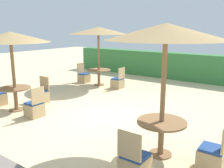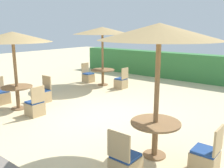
{
  "view_description": "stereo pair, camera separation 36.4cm",
  "coord_description": "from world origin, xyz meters",
  "px_view_note": "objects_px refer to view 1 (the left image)",
  "views": [
    {
      "loc": [
        4.46,
        -5.57,
        2.63
      ],
      "look_at": [
        0.0,
        0.6,
        0.9
      ],
      "focal_mm": 40.0,
      "sensor_mm": 36.0,
      "label": 1
    },
    {
      "loc": [
        4.75,
        -5.35,
        2.63
      ],
      "look_at": [
        0.0,
        0.6,
        0.9
      ],
      "focal_mm": 40.0,
      "sensor_mm": 36.0,
      "label": 2
    }
  ],
  "objects_px": {
    "patio_chair_front_right_east": "(212,157)",
    "patio_chair_front_left_east": "(35,108)",
    "patio_chair_front_left_north": "(41,96)",
    "round_table_back_left": "(99,73)",
    "parasol_front_right": "(166,32)",
    "patio_chair_front_right_south": "(135,164)",
    "parasol_back_left": "(98,31)",
    "patio_chair_back_left_west": "(84,77)",
    "round_table_front_right": "(161,129)",
    "round_table_front_left": "(15,93)",
    "patio_chair_back_left_east": "(118,82)",
    "parasol_front_left": "(10,37)"
  },
  "relations": [
    {
      "from": "parasol_front_right",
      "to": "patio_chair_front_right_east",
      "type": "relative_size",
      "value": 2.92
    },
    {
      "from": "parasol_front_right",
      "to": "round_table_front_left",
      "type": "relative_size",
      "value": 2.78
    },
    {
      "from": "round_table_front_left",
      "to": "patio_chair_front_left_east",
      "type": "xyz_separation_m",
      "value": [
        0.99,
        -0.03,
        -0.31
      ]
    },
    {
      "from": "round_table_front_right",
      "to": "parasol_front_left",
      "type": "distance_m",
      "value": 5.35
    },
    {
      "from": "patio_chair_front_right_east",
      "to": "patio_chair_back_left_east",
      "type": "bearing_deg",
      "value": 49.98
    },
    {
      "from": "patio_chair_back_left_east",
      "to": "round_table_front_left",
      "type": "relative_size",
      "value": 0.95
    },
    {
      "from": "parasol_back_left",
      "to": "patio_chair_front_left_east",
      "type": "distance_m",
      "value": 5.06
    },
    {
      "from": "patio_chair_front_right_south",
      "to": "patio_chair_back_left_east",
      "type": "distance_m",
      "value": 6.73
    },
    {
      "from": "round_table_back_left",
      "to": "round_table_front_left",
      "type": "height_order",
      "value": "round_table_front_left"
    },
    {
      "from": "patio_chair_front_left_east",
      "to": "parasol_back_left",
      "type": "bearing_deg",
      "value": 13.75
    },
    {
      "from": "round_table_front_right",
      "to": "round_table_front_left",
      "type": "xyz_separation_m",
      "value": [
        -5.05,
        -0.06,
        -0.01
      ]
    },
    {
      "from": "patio_chair_back_left_east",
      "to": "patio_chair_back_left_west",
      "type": "bearing_deg",
      "value": 89.75
    },
    {
      "from": "patio_chair_back_left_east",
      "to": "parasol_front_left",
      "type": "height_order",
      "value": "parasol_front_left"
    },
    {
      "from": "parasol_front_right",
      "to": "round_table_back_left",
      "type": "height_order",
      "value": "parasol_front_right"
    },
    {
      "from": "round_table_front_right",
      "to": "round_table_back_left",
      "type": "relative_size",
      "value": 0.94
    },
    {
      "from": "patio_chair_front_left_north",
      "to": "round_table_front_right",
      "type": "bearing_deg",
      "value": 169.64
    },
    {
      "from": "patio_chair_front_right_south",
      "to": "parasol_front_left",
      "type": "xyz_separation_m",
      "value": [
        -5.03,
        0.96,
        2.07
      ]
    },
    {
      "from": "patio_chair_back_left_west",
      "to": "patio_chair_back_left_east",
      "type": "relative_size",
      "value": 1.0
    },
    {
      "from": "patio_chair_front_right_east",
      "to": "parasol_front_left",
      "type": "distance_m",
      "value": 6.43
    },
    {
      "from": "parasol_front_left",
      "to": "patio_chair_front_left_north",
      "type": "height_order",
      "value": "parasol_front_left"
    },
    {
      "from": "parasol_front_left",
      "to": "round_table_front_left",
      "type": "distance_m",
      "value": 1.76
    },
    {
      "from": "patio_chair_front_left_east",
      "to": "patio_chair_front_left_north",
      "type": "distance_m",
      "value": 1.43
    },
    {
      "from": "patio_chair_back_left_west",
      "to": "parasol_front_right",
      "type": "bearing_deg",
      "value": 54.56
    },
    {
      "from": "parasol_back_left",
      "to": "patio_chair_back_left_west",
      "type": "height_order",
      "value": "parasol_back_left"
    },
    {
      "from": "parasol_back_left",
      "to": "patio_chair_front_right_south",
      "type": "bearing_deg",
      "value": -46.29
    },
    {
      "from": "round_table_back_left",
      "to": "patio_chair_front_left_east",
      "type": "height_order",
      "value": "patio_chair_front_left_east"
    },
    {
      "from": "round_table_front_right",
      "to": "parasol_front_left",
      "type": "relative_size",
      "value": 0.41
    },
    {
      "from": "parasol_front_right",
      "to": "patio_chair_back_left_east",
      "type": "height_order",
      "value": "parasol_front_right"
    },
    {
      "from": "patio_chair_front_right_south",
      "to": "parasol_back_left",
      "type": "relative_size",
      "value": 0.35
    },
    {
      "from": "patio_chair_front_right_east",
      "to": "round_table_front_left",
      "type": "distance_m",
      "value": 6.1
    },
    {
      "from": "patio_chair_back_left_east",
      "to": "round_table_front_left",
      "type": "height_order",
      "value": "patio_chair_back_left_east"
    },
    {
      "from": "patio_chair_front_right_east",
      "to": "patio_chair_back_left_west",
      "type": "distance_m",
      "value": 8.34
    },
    {
      "from": "patio_chair_back_left_east",
      "to": "round_table_front_left",
      "type": "xyz_separation_m",
      "value": [
        -0.97,
        -4.41,
        0.31
      ]
    },
    {
      "from": "patio_chair_front_right_east",
      "to": "patio_chair_front_left_east",
      "type": "height_order",
      "value": "same"
    },
    {
      "from": "round_table_front_right",
      "to": "patio_chair_front_left_east",
      "type": "relative_size",
      "value": 1.1
    },
    {
      "from": "parasol_front_right",
      "to": "parasol_front_left",
      "type": "relative_size",
      "value": 1.08
    },
    {
      "from": "parasol_back_left",
      "to": "patio_chair_front_right_east",
      "type": "bearing_deg",
      "value": -34.72
    },
    {
      "from": "parasol_front_right",
      "to": "patio_chair_front_right_south",
      "type": "xyz_separation_m",
      "value": [
        -0.03,
        -1.03,
        -2.28
      ]
    },
    {
      "from": "parasol_front_right",
      "to": "round_table_back_left",
      "type": "xyz_separation_m",
      "value": [
        -5.14,
        4.33,
        -1.96
      ]
    },
    {
      "from": "round_table_back_left",
      "to": "parasol_front_left",
      "type": "xyz_separation_m",
      "value": [
        0.09,
        -4.39,
        1.75
      ]
    },
    {
      "from": "parasol_back_left",
      "to": "patio_chair_front_left_north",
      "type": "relative_size",
      "value": 2.85
    },
    {
      "from": "patio_chair_front_left_north",
      "to": "round_table_back_left",
      "type": "bearing_deg",
      "value": -88.57
    },
    {
      "from": "patio_chair_front_right_south",
      "to": "patio_chair_back_left_west",
      "type": "bearing_deg",
      "value": 138.56
    },
    {
      "from": "patio_chair_front_right_south",
      "to": "patio_chair_front_left_east",
      "type": "bearing_deg",
      "value": 167.01
    },
    {
      "from": "round_table_front_right",
      "to": "patio_chair_back_left_west",
      "type": "xyz_separation_m",
      "value": [
        -6.12,
        4.35,
        -0.32
      ]
    },
    {
      "from": "parasol_front_left",
      "to": "parasol_front_right",
      "type": "bearing_deg",
      "value": 0.72
    },
    {
      "from": "parasol_front_right",
      "to": "parasol_front_left",
      "type": "xyz_separation_m",
      "value": [
        -5.05,
        -0.06,
        -0.21
      ]
    },
    {
      "from": "parasol_front_right",
      "to": "patio_chair_back_left_east",
      "type": "bearing_deg",
      "value": 133.24
    },
    {
      "from": "parasol_front_left",
      "to": "parasol_back_left",
      "type": "bearing_deg",
      "value": 91.13
    },
    {
      "from": "round_table_front_left",
      "to": "patio_chair_front_left_east",
      "type": "height_order",
      "value": "patio_chair_front_left_east"
    }
  ]
}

